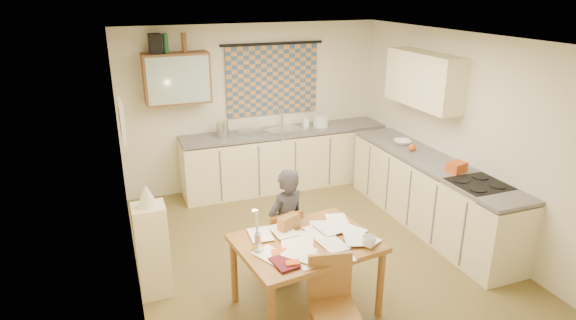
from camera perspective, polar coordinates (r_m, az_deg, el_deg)
name	(u,v)px	position (r m, az deg, el deg)	size (l,w,h in m)	color
floor	(310,249)	(5.95, 2.62, -10.53)	(4.00, 4.50, 0.02)	brown
ceiling	(314,37)	(5.16, 3.07, 14.39)	(4.00, 4.50, 0.02)	white
wall_back	(253,107)	(7.47, -4.12, 6.29)	(4.00, 0.02, 2.50)	beige
wall_front	(438,247)	(3.65, 17.30, -9.86)	(4.00, 0.02, 2.50)	beige
wall_left	(125,175)	(5.01, -18.76, -1.67)	(0.02, 4.50, 2.50)	beige
wall_right	(457,133)	(6.46, 19.43, 3.01)	(0.02, 4.50, 2.50)	beige
window_blind	(272,80)	(7.44, -1.87, 9.42)	(1.45, 0.03, 1.05)	#314B68
curtain_rod	(272,44)	(7.34, -1.86, 13.62)	(0.04, 0.04, 1.60)	black
wall_cabinet	(177,78)	(6.94, -13.04, 9.43)	(0.90, 0.34, 0.70)	brown
wall_cabinet_glass	(179,80)	(6.78, -12.82, 9.20)	(0.84, 0.02, 0.64)	#99B2A5
upper_cabinet_right	(424,80)	(6.64, 15.80, 9.17)	(0.34, 1.30, 0.70)	beige
framed_print	(122,120)	(5.26, -19.10, 4.46)	(0.04, 0.50, 0.40)	beige
print_canvas	(124,120)	(5.26, -18.83, 4.49)	(0.01, 0.42, 0.32)	beige
counter_back	(288,159)	(7.55, 0.03, 0.18)	(3.30, 0.62, 0.92)	beige
counter_right	(429,193)	(6.57, 16.35, -3.82)	(0.62, 2.95, 0.92)	beige
stove	(474,221)	(5.98, 21.15, -6.70)	(0.60, 0.60, 0.92)	white
sink	(285,133)	(7.41, -0.31, 3.25)	(0.55, 0.45, 0.10)	silver
tap	(282,118)	(7.52, -0.74, 4.94)	(0.03, 0.03, 0.28)	silver
dish_rack	(251,132)	(7.22, -4.40, 3.33)	(0.35, 0.30, 0.06)	silver
kettle	(222,129)	(7.09, -7.78, 3.65)	(0.18, 0.18, 0.24)	silver
mixing_bowl	(321,122)	(7.59, 3.90, 4.57)	(0.24, 0.24, 0.16)	white
soap_bottle	(305,121)	(7.54, 2.09, 4.62)	(0.09, 0.09, 0.19)	white
bowl	(402,142)	(6.91, 13.40, 2.07)	(0.31, 0.31, 0.06)	white
orange_bag	(457,167)	(6.05, 19.36, -0.81)	(0.22, 0.16, 0.12)	#BE4C16
fruit_orange	(412,148)	(6.64, 14.50, 1.43)	(0.10, 0.10, 0.10)	#BE4C16
speaker	(155,44)	(6.85, -15.46, 13.16)	(0.16, 0.20, 0.26)	black
bottle_green	(166,43)	(6.86, -14.31, 13.27)	(0.07, 0.07, 0.26)	#195926
bottle_brown	(184,42)	(6.90, -12.22, 13.46)	(0.07, 0.07, 0.26)	brown
dining_table	(306,275)	(4.78, 2.11, -13.44)	(1.38, 1.11, 0.75)	brown
chair_far	(280,256)	(5.31, -0.91, -11.26)	(0.41, 0.41, 0.82)	brown
person	(286,226)	(5.08, -0.22, -7.85)	(0.54, 0.45, 1.27)	black
shelf_stand	(153,250)	(5.12, -15.75, -10.28)	(0.32, 0.30, 0.99)	beige
lampshade	(147,196)	(4.85, -16.41, -4.06)	(0.20, 0.20, 0.22)	beige
letter_rack	(289,223)	(4.73, 0.08, -7.47)	(0.22, 0.10, 0.16)	brown
mug	(369,241)	(4.53, 9.52, -9.50)	(0.15, 0.15, 0.10)	white
magazine	(275,266)	(4.19, -1.61, -12.45)	(0.23, 0.28, 0.02)	maroon
book	(272,256)	(4.33, -1.86, -11.35)	(0.20, 0.24, 0.02)	#BE4C16
orange_box	(293,264)	(4.20, 0.56, -12.21)	(0.12, 0.08, 0.04)	#BE4C16
eyeglasses	(335,252)	(4.41, 5.57, -10.81)	(0.13, 0.04, 0.02)	black
candle_holder	(258,243)	(4.38, -3.58, -9.76)	(0.06, 0.06, 0.18)	silver
candle	(257,221)	(4.31, -3.72, -7.28)	(0.02, 0.02, 0.22)	white
candle_flame	(253,211)	(4.22, -4.13, -6.00)	(0.02, 0.02, 0.02)	#FFCC66
papers	(314,239)	(4.59, 3.14, -9.34)	(1.22, 0.91, 0.03)	white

